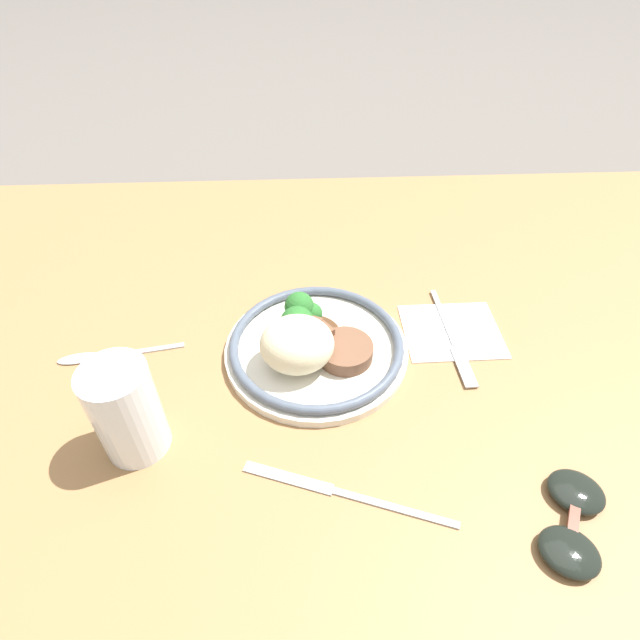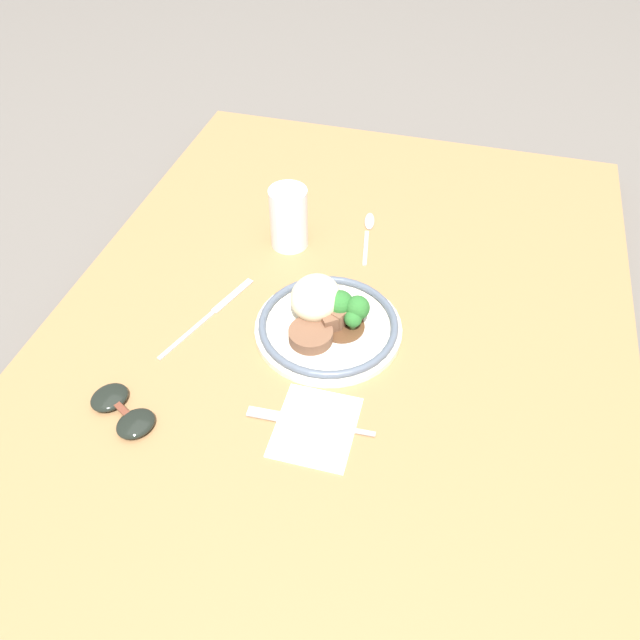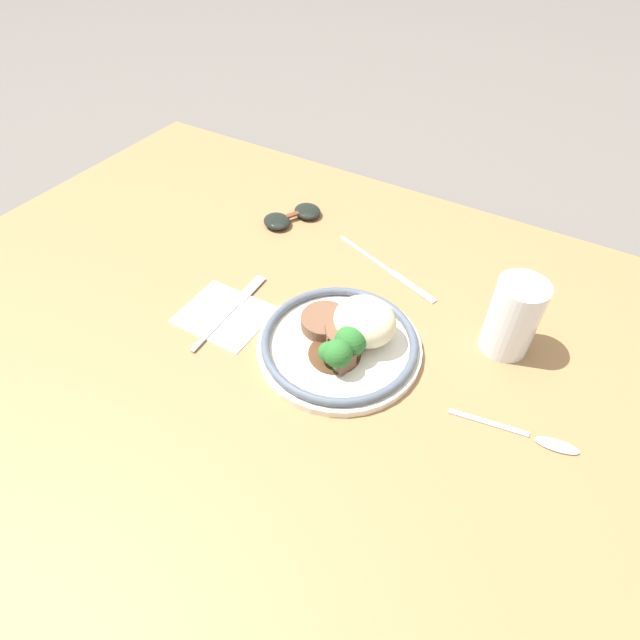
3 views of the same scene
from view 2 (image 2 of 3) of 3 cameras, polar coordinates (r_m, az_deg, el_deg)
The scene contains 9 objects.
ground_plane at distance 0.99m, azimuth 0.92°, elevation -4.06°, with size 8.00×8.00×0.00m, color #5B5651.
dining_table at distance 0.97m, azimuth 0.93°, elevation -3.34°, with size 1.35×0.91×0.04m.
napkin at distance 0.87m, azimuth -0.41°, elevation -9.75°, with size 0.13×0.11×0.00m.
plate at distance 0.97m, azimuth 0.64°, elevation 0.18°, with size 0.23×0.23×0.08m.
juice_glass at distance 1.12m, azimuth -2.87°, elevation 9.14°, with size 0.07×0.07×0.11m.
fork at distance 0.87m, azimuth -2.06°, elevation -9.13°, with size 0.02×0.18×0.00m.
knife at distance 1.02m, azimuth -9.92°, elevation 0.55°, with size 0.21×0.08×0.00m.
spoon at distance 1.19m, azimuth 4.51°, elevation 8.43°, with size 0.16×0.04×0.01m.
sunglasses at distance 0.92m, azimuth -17.63°, elevation -7.88°, with size 0.10×0.12×0.02m.
Camera 2 is at (-0.62, -0.16, 0.75)m, focal length 35.00 mm.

